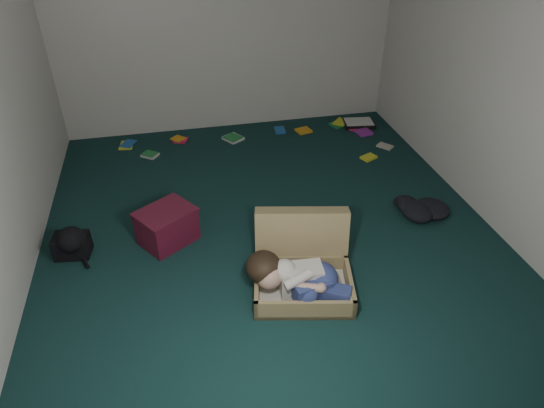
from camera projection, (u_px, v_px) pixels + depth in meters
name	position (u px, v px, depth m)	size (l,w,h in m)	color
floor	(268.00, 227.00, 4.46)	(4.50, 4.50, 0.00)	#0F2B29
wall_back	(226.00, 21.00, 5.55)	(4.50, 4.50, 0.00)	silver
wall_front	(388.00, 296.00, 1.91)	(4.50, 4.50, 0.00)	silver
wall_right	(499.00, 72.00, 4.09)	(4.50, 4.50, 0.00)	silver
suitcase	(302.00, 266.00, 3.77)	(0.87, 0.86, 0.54)	#988253
person	(297.00, 278.00, 3.59)	(0.76, 0.50, 0.34)	beige
maroon_bin	(167.00, 226.00, 4.19)	(0.59, 0.56, 0.32)	#521023
backpack	(72.00, 245.00, 4.07)	(0.35, 0.28, 0.21)	black
clothing_pile	(417.00, 204.00, 4.64)	(0.45, 0.37, 0.14)	black
paper_tray	(359.00, 123.00, 6.26)	(0.43, 0.34, 0.05)	black
book_scatter	(282.00, 139.00, 5.93)	(3.19, 1.15, 0.02)	yellow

